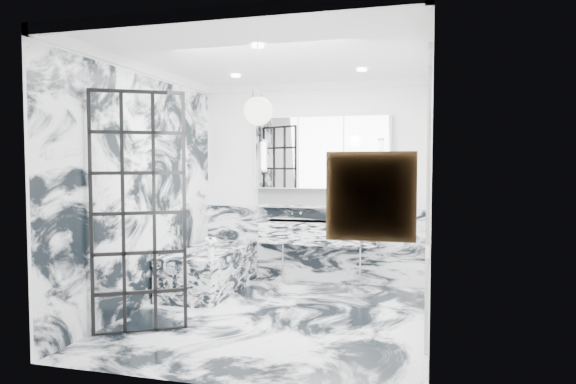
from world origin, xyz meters
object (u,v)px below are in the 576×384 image
(crittall_door, at_px, (139,213))
(trough_sink, at_px, (319,232))
(bathtub, at_px, (210,270))
(mirror_cabinet, at_px, (322,153))

(crittall_door, relative_size, trough_sink, 1.48)
(crittall_door, bearing_deg, bathtub, 60.20)
(crittall_door, height_order, bathtub, crittall_door)
(crittall_door, xyz_separation_m, bathtub, (-0.01, 1.72, -0.91))
(mirror_cabinet, distance_m, bathtub, 2.20)
(mirror_cabinet, height_order, bathtub, mirror_cabinet)
(crittall_door, xyz_separation_m, mirror_cabinet, (1.31, 2.55, 0.64))
(trough_sink, relative_size, mirror_cabinet, 0.84)
(trough_sink, relative_size, bathtub, 0.97)
(mirror_cabinet, xyz_separation_m, bathtub, (-1.32, -0.83, -1.54))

